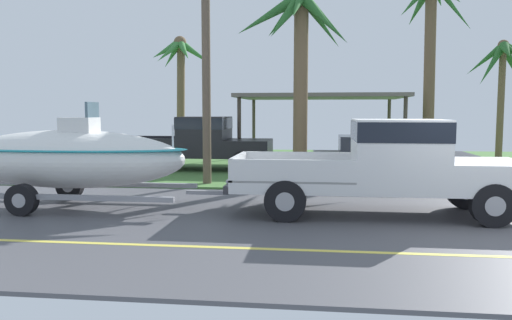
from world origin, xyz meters
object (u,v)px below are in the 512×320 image
at_px(pickup_truck_towing, 395,163).
at_px(palm_tree_far_left, 299,38).
at_px(palm_tree_near_right, 181,65).
at_px(carport_awning, 321,98).
at_px(parked_sedan_near, 388,160).
at_px(palm_tree_near_left, 504,66).
at_px(utility_pole, 206,34).
at_px(boat_on_trailer, 68,158).
at_px(palm_tree_mid, 431,27).
at_px(parked_pickup_background, 204,141).

height_order(pickup_truck_towing, palm_tree_far_left, palm_tree_far_left).
bearing_deg(palm_tree_near_right, carport_awning, -25.33).
relative_size(parked_sedan_near, palm_tree_near_left, 0.88).
xyz_separation_m(carport_awning, palm_tree_near_right, (-6.56, 3.11, 1.65)).
bearing_deg(utility_pole, palm_tree_far_left, 15.64).
relative_size(boat_on_trailer, palm_tree_near_left, 1.24).
xyz_separation_m(palm_tree_near_left, palm_tree_mid, (-3.99, -4.45, 1.00)).
bearing_deg(palm_tree_far_left, utility_pole, -164.36).
distance_m(pickup_truck_towing, utility_pole, 6.75).
distance_m(pickup_truck_towing, palm_tree_mid, 9.58).
bearing_deg(parked_sedan_near, palm_tree_mid, 62.70).
bearing_deg(parked_pickup_background, parked_sedan_near, -20.01).
height_order(palm_tree_mid, utility_pole, utility_pole).
relative_size(carport_awning, palm_tree_far_left, 1.12).
xyz_separation_m(palm_tree_mid, utility_pole, (-7.02, -4.73, -0.80)).
bearing_deg(palm_tree_far_left, palm_tree_near_left, 45.03).
relative_size(parked_pickup_background, palm_tree_far_left, 0.99).
relative_size(pickup_truck_towing, utility_pole, 0.73).
height_order(parked_sedan_near, utility_pole, utility_pole).
height_order(pickup_truck_towing, carport_awning, carport_awning).
distance_m(boat_on_trailer, palm_tree_mid, 13.14).
height_order(boat_on_trailer, palm_tree_far_left, palm_tree_far_left).
bearing_deg(palm_tree_near_left, parked_pickup_background, -154.12).
height_order(parked_sedan_near, palm_tree_far_left, palm_tree_far_left).
bearing_deg(boat_on_trailer, palm_tree_near_left, 44.03).
bearing_deg(parked_sedan_near, parked_pickup_background, 159.99).
xyz_separation_m(pickup_truck_towing, palm_tree_near_left, (6.33, 12.84, 2.99)).
bearing_deg(palm_tree_near_left, palm_tree_mid, -131.89).
relative_size(parked_pickup_background, parked_sedan_near, 1.24).
xyz_separation_m(parked_pickup_background, palm_tree_near_left, (11.89, 5.77, 3.00)).
bearing_deg(palm_tree_far_left, parked_sedan_near, 10.28).
height_order(pickup_truck_towing, parked_pickup_background, pickup_truck_towing).
bearing_deg(palm_tree_near_right, palm_tree_far_left, -55.97).
bearing_deg(utility_pole, boat_on_trailer, -121.76).
distance_m(carport_awning, palm_tree_near_right, 7.44).
xyz_separation_m(parked_pickup_background, palm_tree_mid, (7.89, 1.32, 4.00)).
bearing_deg(pickup_truck_towing, carport_awning, 98.37).
distance_m(parked_sedan_near, carport_awning, 5.89).
height_order(boat_on_trailer, parked_sedan_near, boat_on_trailer).
relative_size(palm_tree_near_left, palm_tree_near_right, 0.92).
height_order(pickup_truck_towing, boat_on_trailer, boat_on_trailer).
distance_m(pickup_truck_towing, palm_tree_far_left, 5.79).
xyz_separation_m(carport_awning, utility_pole, (-3.21, -6.38, 1.62)).
bearing_deg(utility_pole, palm_tree_mid, 33.93).
bearing_deg(carport_awning, boat_on_trailer, -118.59).
bearing_deg(boat_on_trailer, parked_pickup_background, 78.81).
relative_size(boat_on_trailer, palm_tree_far_left, 1.12).
xyz_separation_m(pickup_truck_towing, carport_awning, (-1.48, 10.05, 1.56)).
height_order(boat_on_trailer, palm_tree_near_left, palm_tree_near_left).
relative_size(boat_on_trailer, palm_tree_near_right, 1.14).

